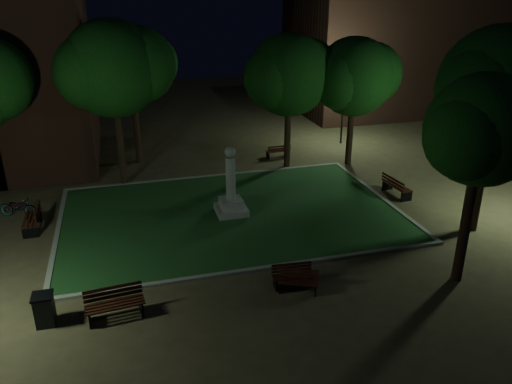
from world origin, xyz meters
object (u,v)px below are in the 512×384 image
at_px(bench_west_near, 115,304).
at_px(bicycle, 18,207).
at_px(bench_near_right, 298,282).
at_px(bench_far_side, 278,152).
at_px(bench_near_left, 293,276).
at_px(bench_right_side, 396,187).
at_px(bench_left_side, 33,220).
at_px(monument, 231,195).
at_px(trash_bin, 44,309).

distance_m(bench_west_near, bicycle, 9.92).
bearing_deg(bench_near_right, bench_far_side, 98.74).
xyz_separation_m(bench_west_near, bench_far_side, (9.97, 13.97, -0.09)).
bearing_deg(bench_near_left, bench_right_side, 44.16).
distance_m(bench_left_side, bench_far_side, 14.82).
xyz_separation_m(bench_near_right, bench_left_side, (-9.41, 7.54, 0.11)).
height_order(bench_near_left, bench_far_side, bench_far_side).
xyz_separation_m(monument, bench_far_side, (4.67, 7.39, -0.57)).
bearing_deg(bench_near_right, bench_west_near, -157.68).
xyz_separation_m(bench_right_side, bicycle, (-17.91, 2.46, -0.00)).
height_order(bench_near_left, bench_right_side, bench_right_side).
distance_m(bench_near_right, trash_bin, 8.22).
height_order(bench_left_side, bench_far_side, bench_left_side).
distance_m(monument, bench_near_right, 6.83).
relative_size(bench_near_left, trash_bin, 1.39).
height_order(bench_near_left, bench_left_side, bench_left_side).
bearing_deg(monument, bench_far_side, 57.72).
height_order(bench_near_right, bench_west_near, bench_west_near).
height_order(monument, bench_far_side, monument).
distance_m(bench_near_left, bench_near_right, 0.39).
relative_size(monument, bench_near_right, 2.18).
bearing_deg(bicycle, bench_west_near, -132.47).
distance_m(monument, bench_near_left, 6.44).
height_order(bench_left_side, trash_bin, trash_bin).
height_order(monument, bench_right_side, monument).
height_order(bench_west_near, bench_right_side, bench_west_near).
xyz_separation_m(monument, bench_west_near, (-5.30, -6.58, -0.48)).
bearing_deg(bench_left_side, trash_bin, 8.47).
height_order(bench_right_side, trash_bin, trash_bin).
bearing_deg(bench_right_side, bicycle, 76.98).
height_order(bench_near_right, bicycle, bicycle).
xyz_separation_m(monument, bench_left_side, (-8.59, 0.78, -0.49)).
distance_m(bench_near_right, bench_right_side, 10.21).
xyz_separation_m(bench_near_right, bench_west_near, (-6.11, 0.18, 0.11)).
xyz_separation_m(bench_right_side, bench_far_side, (-3.82, 7.42, -0.08)).
height_order(bench_near_right, bench_left_side, bench_left_side).
relative_size(bench_near_left, bench_near_right, 1.01).
height_order(bench_west_near, trash_bin, trash_bin).
bearing_deg(bench_right_side, bench_left_side, 82.10).
relative_size(bench_near_right, bench_left_side, 0.80).
height_order(monument, bench_left_side, monument).
relative_size(bench_left_side, bench_right_side, 0.98).
xyz_separation_m(bench_near_right, bench_far_side, (3.86, 14.15, 0.03)).
bearing_deg(bench_far_side, bench_near_left, 71.38).
xyz_separation_m(bench_near_left, bicycle, (-10.16, 8.81, 0.09)).
bearing_deg(bench_near_left, monument, 101.50).
xyz_separation_m(bench_near_left, bench_left_side, (-9.33, 7.15, 0.10)).
bearing_deg(bench_near_right, bench_near_left, 124.48).
height_order(bench_west_near, bicycle, bench_west_near).
relative_size(bench_west_near, bench_right_side, 1.01).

